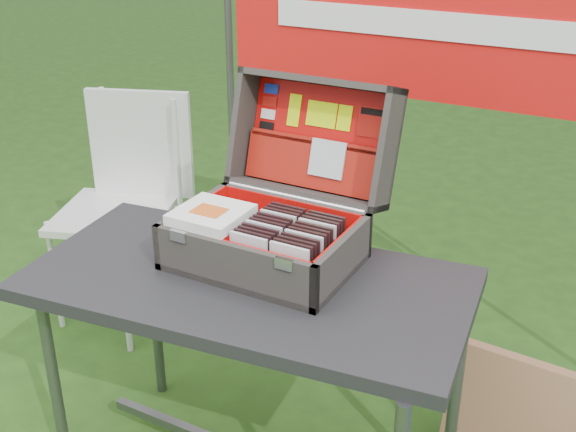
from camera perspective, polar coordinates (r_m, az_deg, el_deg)
The scene contains 81 objects.
table at distance 2.22m, azimuth -3.01°, elevation -13.47°, with size 1.23×0.61×0.77m, color #29292B, non-canonical shape.
table_top at distance 2.02m, azimuth -3.23°, elevation -5.36°, with size 1.23×0.61×0.04m, color #29292B.
table_leg_fl at distance 2.38m, azimuth -17.97°, elevation -12.52°, with size 0.04×0.04×0.73m, color #59595B.
table_leg_bl at distance 2.67m, azimuth -10.49°, elevation -7.18°, with size 0.04×0.04×0.73m, color #59595B.
table_leg_br at distance 2.25m, azimuth 12.99°, elevation -14.30°, with size 0.04×0.04×0.73m, color #59595B.
suitcase at distance 2.03m, azimuth -1.08°, elevation 2.77°, with size 0.51×0.52×0.46m, color #46423E, non-canonical shape.
suitcase_base_bottom at distance 2.08m, azimuth -1.84°, elevation -3.46°, with size 0.51×0.36×0.02m, color #46423E.
suitcase_base_wall_front at distance 1.92m, azimuth -4.44°, elevation -4.07°, with size 0.51×0.02×0.14m, color #46423E.
suitcase_base_wall_back at distance 2.18m, azimuth 0.39°, elevation -0.24°, with size 0.51×0.02×0.14m, color #46423E.
suitcase_base_wall_left at distance 2.17m, azimuth -7.44°, elevation -0.63°, with size 0.02×0.36×0.14m, color #46423E.
suitcase_base_wall_right at distance 1.95m, azimuth 4.35°, elevation -3.58°, with size 0.02×0.36×0.14m, color #46423E.
suitcase_liner_floor at distance 2.07m, azimuth -1.85°, elevation -3.15°, with size 0.47×0.32×0.01m, color #E90206.
suitcase_latch_left at distance 1.97m, azimuth -8.65°, elevation -1.59°, with size 0.05×0.01×0.03m, color silver.
suitcase_latch_right at distance 1.81m, azimuth -0.31°, elevation -3.80°, with size 0.05×0.01×0.03m, color silver.
suitcase_hinge at distance 2.16m, azimuth 0.52°, elevation 1.48°, with size 0.02×0.02×0.46m, color silver.
suitcase_lid_back at distance 2.26m, azimuth 2.61°, elevation 6.22°, with size 0.51×0.36×0.02m, color #46423E.
suitcase_lid_rim_far at distance 2.20m, azimuth 2.63°, elevation 10.63°, with size 0.51×0.02×0.14m, color #46423E.
suitcase_lid_rim_near at distance 2.22m, azimuth 1.35°, elevation 1.86°, with size 0.51×0.02×0.14m, color #46423E.
suitcase_lid_rim_left at distance 2.32m, azimuth -3.45°, elevation 7.14°, with size 0.02×0.36×0.14m, color #46423E.
suitcase_lid_rim_right at distance 2.11m, azimuth 7.92°, elevation 5.16°, with size 0.02×0.36×0.14m, color #46423E.
suitcase_lid_liner at distance 2.25m, azimuth 2.47°, elevation 6.22°, with size 0.46×0.32×0.01m, color #E90206.
suitcase_liner_wall_front at distance 1.92m, azimuth -4.24°, elevation -3.64°, with size 0.47×0.01×0.12m, color #E90206.
suitcase_liner_wall_back at distance 2.17m, azimuth 0.23°, elevation -0.13°, with size 0.47×0.01×0.12m, color #E90206.
suitcase_liner_wall_left at distance 2.16m, azimuth -7.17°, elevation -0.46°, with size 0.01×0.32×0.12m, color #E90206.
suitcase_liner_wall_right at distance 1.95m, azimuth 4.01°, elevation -3.24°, with size 0.01×0.32×0.12m, color #E90206.
suitcase_lid_pocket at distance 2.24m, azimuth 1.96°, elevation 4.10°, with size 0.45×0.14×0.03m, color #9D170E.
suitcase_pocket_edge at distance 2.22m, azimuth 2.16°, elevation 5.93°, with size 0.44×0.02×0.02m, color #9D170E.
suitcase_pocket_cd at distance 2.19m, azimuth 3.13°, elevation 4.54°, with size 0.11×0.11×0.01m, color silver.
lid_sticker_cc_a at distance 2.32m, azimuth -1.31°, elevation 10.01°, with size 0.05×0.03×0.00m, color #1933B2.
lid_sticker_cc_b at distance 2.32m, azimuth -1.45°, elevation 9.03°, with size 0.05×0.03×0.00m, color #B0140C.
lid_sticker_cc_c at distance 2.32m, azimuth -1.58°, elevation 8.05°, with size 0.05×0.03×0.00m, color white.
lid_sticker_cc_d at distance 2.32m, azimuth -1.71°, elevation 7.08°, with size 0.05×0.03×0.00m, color black.
lid_card_neon_tall at distance 2.28m, azimuth 0.50°, elevation 8.36°, with size 0.04×0.10×0.00m, color #D1FB06.
lid_card_neon_main at distance 2.24m, azimuth 2.67°, elevation 8.02°, with size 0.10×0.08×0.00m, color #D1FB06.
lid_card_neon_small at distance 2.21m, azimuth 4.49°, elevation 7.73°, with size 0.05×0.08×0.00m, color #D1FB06.
lid_sticker_band at distance 2.17m, azimuth 6.68°, elevation 7.36°, with size 0.09×0.09×0.00m, color #B0140C.
lid_sticker_band_bar at distance 2.17m, azimuth 6.80°, elevation 8.15°, with size 0.08×0.02×0.00m, color black.
cd_left_0 at distance 1.92m, azimuth -3.10°, elevation -3.27°, with size 0.11×0.01×0.13m, color silver.
cd_left_1 at distance 1.94m, azimuth -2.80°, elevation -3.02°, with size 0.11×0.01×0.13m, color black.
cd_left_2 at distance 1.95m, azimuth -2.49°, elevation -2.78°, with size 0.11×0.01×0.13m, color black.
cd_left_3 at distance 1.97m, azimuth -2.20°, elevation -2.54°, with size 0.11×0.01×0.13m, color black.
cd_left_4 at distance 1.98m, azimuth -1.90°, elevation -2.31°, with size 0.11×0.01×0.13m, color silver.
cd_left_5 at distance 2.00m, azimuth -1.62°, elevation -2.08°, with size 0.11×0.01×0.13m, color black.
cd_left_6 at distance 2.01m, azimuth -1.33°, elevation -1.85°, with size 0.11×0.01×0.13m, color black.
cd_left_7 at distance 2.03m, azimuth -1.05°, elevation -1.63°, with size 0.11×0.01×0.13m, color black.
cd_left_8 at distance 2.04m, azimuth -0.78°, elevation -1.41°, with size 0.11×0.01×0.13m, color silver.
cd_left_9 at distance 2.06m, azimuth -0.51°, elevation -1.19°, with size 0.11×0.01×0.13m, color black.
cd_left_10 at distance 2.07m, azimuth -0.24°, elevation -0.98°, with size 0.11×0.01×0.13m, color black.
cd_left_11 at distance 2.09m, azimuth 0.02°, elevation -0.77°, with size 0.11×0.01×0.13m, color black.
cd_right_0 at distance 1.87m, azimuth 0.12°, elevation -4.12°, with size 0.11×0.01×0.13m, color silver.
cd_right_1 at distance 1.88m, azimuth 0.40°, elevation -3.86°, with size 0.11×0.01×0.13m, color black.
cd_right_2 at distance 1.90m, azimuth 0.69°, elevation -3.60°, with size 0.11×0.01×0.13m, color black.
cd_right_3 at distance 1.91m, azimuth 0.97°, elevation -3.35°, with size 0.11×0.01×0.13m, color black.
cd_right_4 at distance 1.93m, azimuth 1.24°, elevation -3.10°, with size 0.11×0.01×0.13m, color silver.
cd_right_5 at distance 1.94m, azimuth 1.51°, elevation -2.86°, with size 0.11×0.01×0.13m, color black.
cd_right_6 at distance 1.96m, azimuth 1.78°, elevation -2.62°, with size 0.11×0.01×0.13m, color black.
cd_right_7 at distance 1.98m, azimuth 2.04°, elevation -2.39°, with size 0.11×0.01×0.13m, color black.
cd_right_8 at distance 1.99m, azimuth 2.30°, elevation -2.15°, with size 0.11×0.01×0.13m, color silver.
cd_right_9 at distance 2.01m, azimuth 2.55°, elevation -1.93°, with size 0.11×0.01×0.13m, color black.
cd_right_10 at distance 2.02m, azimuth 2.80°, elevation -1.70°, with size 0.11×0.01×0.13m, color black.
cd_right_11 at distance 2.04m, azimuth 3.04°, elevation -1.48°, with size 0.11×0.01×0.13m, color black.
songbook_0 at distance 2.03m, azimuth -6.06°, elevation -0.22°, with size 0.19×0.19×0.01m, color white.
songbook_1 at distance 2.03m, azimuth -6.07°, elevation -0.09°, with size 0.19×0.19×0.01m, color white.
songbook_2 at distance 2.03m, azimuth -6.08°, elevation 0.04°, with size 0.19×0.19×0.01m, color white.
songbook_3 at distance 2.02m, azimuth -6.08°, elevation 0.17°, with size 0.19×0.19×0.01m, color white.
songbook_4 at distance 2.02m, azimuth -6.09°, elevation 0.30°, with size 0.19×0.19×0.01m, color white.
songbook_5 at distance 2.02m, azimuth -6.10°, elevation 0.43°, with size 0.19×0.19×0.01m, color white.
songbook_graphic at distance 2.01m, azimuth -6.26°, elevation 0.43°, with size 0.09×0.07×0.00m, color #D85919.
chair at distance 3.10m, azimuth -13.61°, elevation -0.06°, with size 0.45×0.49×0.98m, color silver, non-canonical shape.
chair_seat at distance 3.09m, azimuth -13.63°, elevation 0.13°, with size 0.45×0.45×0.03m, color silver.
chair_backrest at distance 3.15m, azimuth -11.56°, elevation 5.60°, with size 0.45×0.03×0.47m, color silver.
chair_leg_fl at distance 3.21m, azimuth -17.94°, elevation -4.51°, with size 0.02×0.02×0.50m, color silver.
chair_leg_fr at distance 2.97m, azimuth -12.78°, elevation -6.34°, with size 0.02×0.02×0.50m, color silver.
chair_leg_bl at distance 3.44m, azimuth -13.53°, elevation -1.86°, with size 0.02×0.02×0.50m, color silver.
chair_leg_br at distance 3.22m, azimuth -8.45°, elevation -3.35°, with size 0.02×0.02×0.50m, color silver.
chair_upright_left at distance 3.27m, azimuth -14.12°, elevation 5.88°, with size 0.02×0.02×0.47m, color silver.
chair_upright_right at distance 3.04m, azimuth -8.77°, elevation 4.89°, with size 0.02×0.02×0.47m, color silver.
cardboard_box at distance 2.48m, azimuth 17.07°, elevation -15.18°, with size 0.40×0.06×0.42m, color #9F7451.
banner_post_left at distance 3.17m, azimuth -4.49°, elevation 8.15°, with size 0.03×0.03×1.70m, color #59595B.
banner at distance 2.70m, azimuth 10.95°, elevation 14.65°, with size 1.60×0.01×0.55m, color red.
banner_text at distance 2.69m, azimuth 10.87°, elevation 14.61°, with size 1.20×0.00×0.10m, color white.
Camera 1 is at (0.81, -1.45, 1.76)m, focal length 45.00 mm.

